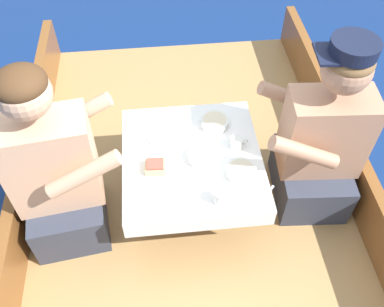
{
  "coord_description": "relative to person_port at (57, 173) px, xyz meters",
  "views": [
    {
      "loc": [
        -0.14,
        -1.42,
        2.3
      ],
      "look_at": [
        0.0,
        -0.06,
        0.7
      ],
      "focal_mm": 40.0,
      "sensor_mm": 36.0,
      "label": 1
    }
  ],
  "objects": [
    {
      "name": "gunwale_port",
      "position": [
        -0.25,
        0.13,
        -0.28
      ],
      "size": [
        0.06,
        2.82,
        0.29
      ],
      "primitive_type": "cube",
      "color": "brown",
      "rests_on": "boat_deck"
    },
    {
      "name": "coffee_cup_starboard",
      "position": [
        0.74,
        -0.21,
        -0.0
      ],
      "size": [
        0.09,
        0.06,
        0.07
      ],
      "color": "silver",
      "rests_on": "cockpit_table"
    },
    {
      "name": "plate_bread",
      "position": [
        0.53,
        0.22,
        -0.03
      ],
      "size": [
        0.2,
        0.2,
        0.01
      ],
      "color": "silver",
      "rests_on": "cockpit_table"
    },
    {
      "name": "bowl_center_far",
      "position": [
        0.86,
        -0.06,
        -0.02
      ],
      "size": [
        0.14,
        0.14,
        0.04
      ],
      "color": "silver",
      "rests_on": "cockpit_table"
    },
    {
      "name": "person_starboard",
      "position": [
        1.29,
        0.06,
        -0.01
      ],
      "size": [
        0.54,
        0.47,
        1.02
      ],
      "rotation": [
        0.0,
        0.0,
        3.07
      ],
      "color": "#333847",
      "rests_on": "boat_deck"
    },
    {
      "name": "gunwale_starboard",
      "position": [
        1.54,
        0.13,
        -0.28
      ],
      "size": [
        0.06,
        2.82,
        0.29
      ],
      "primitive_type": "cube",
      "color": "brown",
      "rests_on": "boat_deck"
    },
    {
      "name": "plate_sandwich",
      "position": [
        0.46,
        -0.0,
        -0.03
      ],
      "size": [
        0.18,
        0.18,
        0.01
      ],
      "color": "silver",
      "rests_on": "cockpit_table"
    },
    {
      "name": "ground_plane",
      "position": [
        0.64,
        0.13,
        -0.72
      ],
      "size": [
        60.0,
        60.0,
        0.0
      ],
      "primitive_type": "plane",
      "color": "navy"
    },
    {
      "name": "sandwich",
      "position": [
        0.46,
        -0.0,
        -0.01
      ],
      "size": [
        0.1,
        0.09,
        0.05
      ],
      "rotation": [
        0.0,
        0.0,
        -0.05
      ],
      "color": "#E0BC7F",
      "rests_on": "plate_sandwich"
    },
    {
      "name": "coffee_cup_port",
      "position": [
        0.87,
        0.11,
        -0.01
      ],
      "size": [
        0.09,
        0.07,
        0.06
      ],
      "color": "silver",
      "rests_on": "cockpit_table"
    },
    {
      "name": "utensil_knife_starboard",
      "position": [
        0.38,
        -0.11,
        -0.04
      ],
      "size": [
        0.02,
        0.17,
        0.0
      ],
      "rotation": [
        0.0,
        0.0,
        1.61
      ],
      "color": "silver",
      "rests_on": "cockpit_table"
    },
    {
      "name": "utensil_knife_port",
      "position": [
        0.94,
        -0.21,
        -0.04
      ],
      "size": [
        0.13,
        0.13,
        0.0
      ],
      "rotation": [
        0.0,
        0.0,
        0.79
      ],
      "color": "silver",
      "rests_on": "cockpit_table"
    },
    {
      "name": "boat_deck",
      "position": [
        0.64,
        0.13,
        -0.57
      ],
      "size": [
        1.85,
        2.82,
        0.3
      ],
      "primitive_type": "cube",
      "color": "#A87F4C",
      "rests_on": "ground_plane"
    },
    {
      "name": "cockpit_table",
      "position": [
        0.64,
        0.07,
        -0.08
      ],
      "size": [
        0.69,
        0.73,
        0.39
      ],
      "color": "#B2B2B7",
      "rests_on": "boat_deck"
    },
    {
      "name": "person_port",
      "position": [
        0.0,
        0.0,
        0.0
      ],
      "size": [
        0.56,
        0.49,
        1.03
      ],
      "rotation": [
        0.0,
        0.0,
        0.13
      ],
      "color": "#333847",
      "rests_on": "boat_deck"
    },
    {
      "name": "bowl_starboard_near",
      "position": [
        0.78,
        0.28,
        -0.02
      ],
      "size": [
        0.15,
        0.15,
        0.04
      ],
      "color": "silver",
      "rests_on": "cockpit_table"
    },
    {
      "name": "utensil_spoon_center",
      "position": [
        0.59,
        -0.11,
        -0.04
      ],
      "size": [
        0.08,
        0.16,
        0.01
      ],
      "rotation": [
        0.0,
        0.0,
        1.94
      ],
      "color": "silver",
      "rests_on": "cockpit_table"
    },
    {
      "name": "bowl_port_near",
      "position": [
        0.69,
        0.05,
        -0.02
      ],
      "size": [
        0.13,
        0.13,
        0.04
      ],
      "color": "silver",
      "rests_on": "cockpit_table"
    }
  ]
}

